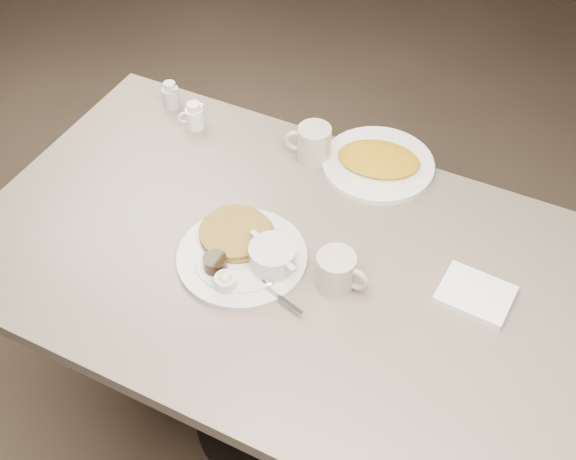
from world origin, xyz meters
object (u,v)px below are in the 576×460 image
at_px(creamer_right, 171,95).
at_px(coffee_mug_near, 337,271).
at_px(coffee_mug_far, 313,143).
at_px(creamer_left, 194,116).
at_px(main_plate, 247,252).
at_px(hash_plate, 378,162).
at_px(diner_table, 284,299).

bearing_deg(creamer_right, coffee_mug_near, -29.58).
xyz_separation_m(coffee_mug_near, coffee_mug_far, (-0.23, 0.37, 0.00)).
relative_size(creamer_left, creamer_right, 1.00).
bearing_deg(coffee_mug_near, main_plate, -173.92).
bearing_deg(hash_plate, creamer_left, -171.91).
relative_size(diner_table, main_plate, 3.74).
bearing_deg(coffee_mug_near, coffee_mug_far, 122.08).
height_order(creamer_right, hash_plate, creamer_right).
bearing_deg(creamer_right, creamer_left, -25.24).
relative_size(main_plate, coffee_mug_near, 3.15).
height_order(coffee_mug_near, creamer_left, coffee_mug_near).
bearing_deg(main_plate, diner_table, 31.66).
relative_size(diner_table, hash_plate, 4.29).
xyz_separation_m(coffee_mug_far, hash_plate, (0.17, 0.05, -0.04)).
height_order(creamer_left, hash_plate, creamer_left).
relative_size(coffee_mug_near, coffee_mug_far, 0.95).
distance_m(main_plate, creamer_right, 0.63).
distance_m(main_plate, coffee_mug_far, 0.39).
bearing_deg(main_plate, creamer_left, 134.93).
distance_m(diner_table, coffee_mug_near, 0.26).
distance_m(diner_table, main_plate, 0.21).
bearing_deg(coffee_mug_near, creamer_right, 150.42).
bearing_deg(diner_table, main_plate, -148.34).
bearing_deg(main_plate, creamer_right, 138.74).
relative_size(main_plate, coffee_mug_far, 2.98).
bearing_deg(hash_plate, coffee_mug_far, -164.49).
bearing_deg(hash_plate, coffee_mug_near, -81.72).
xyz_separation_m(coffee_mug_far, creamer_left, (-0.35, -0.03, -0.01)).
relative_size(coffee_mug_near, creamer_left, 1.59).
xyz_separation_m(main_plate, creamer_left, (-0.36, 0.36, 0.01)).
height_order(diner_table, coffee_mug_near, coffee_mug_near).
xyz_separation_m(diner_table, main_plate, (-0.07, -0.05, 0.19)).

